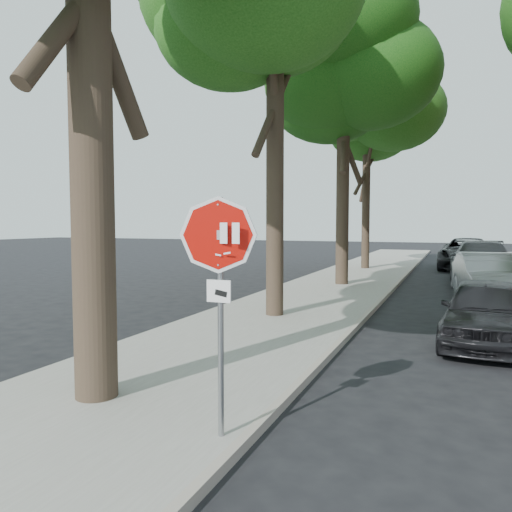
{
  "coord_description": "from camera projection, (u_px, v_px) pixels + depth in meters",
  "views": [
    {
      "loc": [
        1.64,
        -4.79,
        2.45
      ],
      "look_at": [
        -0.59,
        0.75,
        2.05
      ],
      "focal_mm": 35.0,
      "sensor_mm": 36.0,
      "label": 1
    }
  ],
  "objects": [
    {
      "name": "ground",
      "position": [
        282.0,
        457.0,
        5.2
      ],
      "size": [
        120.0,
        120.0,
        0.0
      ],
      "primitive_type": "plane",
      "color": "black",
      "rests_on": "ground"
    },
    {
      "name": "sidewalk_left",
      "position": [
        326.0,
        292.0,
        17.24
      ],
      "size": [
        4.0,
        55.0,
        0.12
      ],
      "primitive_type": "cube",
      "color": "gray",
      "rests_on": "ground"
    },
    {
      "name": "curb_left",
      "position": [
        387.0,
        295.0,
        16.47
      ],
      "size": [
        0.12,
        55.0,
        0.13
      ],
      "primitive_type": "cube",
      "color": "#9E9384",
      "rests_on": "ground"
    },
    {
      "name": "stop_sign",
      "position": [
        219.0,
        270.0,
        5.31
      ],
      "size": [
        0.76,
        0.34,
        2.61
      ],
      "color": "gray",
      "rests_on": "sidewalk_left"
    },
    {
      "name": "tree_mid_a",
      "position": [
        276.0,
        13.0,
        12.26
      ],
      "size": [
        5.59,
        5.19,
        9.84
      ],
      "color": "black",
      "rests_on": "sidewalk_left"
    },
    {
      "name": "tree_mid_b",
      "position": [
        344.0,
        74.0,
        18.64
      ],
      "size": [
        5.88,
        5.46,
        10.36
      ],
      "color": "black",
      "rests_on": "sidewalk_left"
    },
    {
      "name": "tree_far",
      "position": [
        367.0,
        129.0,
        25.27
      ],
      "size": [
        5.29,
        4.91,
        9.33
      ],
      "color": "black",
      "rests_on": "sidewalk_left"
    },
    {
      "name": "car_a",
      "position": [
        485.0,
        312.0,
        9.99
      ],
      "size": [
        1.85,
        4.02,
        1.34
      ],
      "primitive_type": "imported",
      "rotation": [
        0.0,
        0.0,
        -0.07
      ],
      "color": "black",
      "rests_on": "ground"
    },
    {
      "name": "car_b",
      "position": [
        490.0,
        279.0,
        14.89
      ],
      "size": [
        2.22,
        4.82,
        1.53
      ],
      "primitive_type": "imported",
      "rotation": [
        0.0,
        0.0,
        0.13
      ],
      "color": "#9C9DA4",
      "rests_on": "ground"
    },
    {
      "name": "car_c",
      "position": [
        482.0,
        262.0,
        20.03
      ],
      "size": [
        2.46,
        5.9,
        1.7
      ],
      "primitive_type": "imported",
      "rotation": [
        0.0,
        0.0,
        0.01
      ],
      "color": "#434348",
      "rests_on": "ground"
    },
    {
      "name": "car_d",
      "position": [
        467.0,
        254.0,
        26.03
      ],
      "size": [
        2.91,
        6.0,
        1.64
      ],
      "primitive_type": "imported",
      "rotation": [
        0.0,
        0.0,
        -0.03
      ],
      "color": "black",
      "rests_on": "ground"
    }
  ]
}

